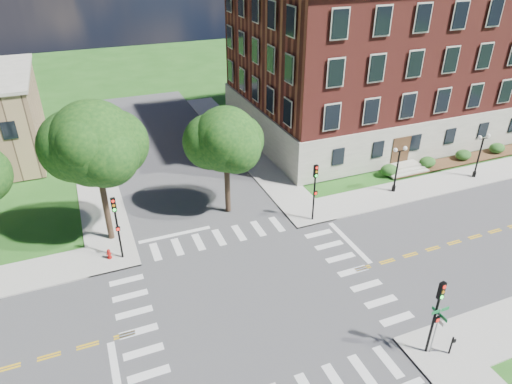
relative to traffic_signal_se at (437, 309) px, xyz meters
name	(u,v)px	position (x,y,z in m)	size (l,w,h in m)	color
ground	(255,299)	(-7.08, 7.45, -3.19)	(160.00, 160.00, 0.00)	#1E5217
road_ew	(255,299)	(-7.08, 7.45, -3.18)	(90.00, 12.00, 0.01)	#3D3D3F
road_ns	(255,299)	(-7.08, 7.45, -3.18)	(12.00, 90.00, 0.01)	#3D3D3F
sidewalk_ne	(339,161)	(8.30, 22.82, -3.13)	(34.00, 34.00, 0.12)	#9E9B93
sidewalk_nw	(1,224)	(-22.45, 22.82, -3.13)	(34.00, 34.00, 0.12)	#9E9B93
crosswalk_east	(353,271)	(0.12, 7.45, -3.19)	(2.20, 10.20, 0.02)	silver
stop_bar_east	(349,242)	(1.72, 10.45, -3.19)	(0.40, 5.50, 0.00)	silver
main_building	(382,56)	(16.92, 29.44, 5.15)	(30.60, 22.40, 16.50)	#9C9A8A
shrub_row	(462,161)	(19.92, 18.25, -3.19)	(18.00, 2.00, 1.30)	#1A4F1A
tree_c	(94,144)	(-14.60, 17.54, 4.56)	(5.90, 5.90, 10.60)	black
tree_d	(226,140)	(-5.20, 17.95, 3.22)	(5.07, 5.07, 8.85)	black
traffic_signal_se	(437,309)	(0.00, 0.00, 0.00)	(0.35, 0.40, 4.80)	black
traffic_signal_ne	(315,186)	(0.58, 14.10, 0.00)	(0.34, 0.39, 4.80)	black
traffic_signal_nw	(116,221)	(-14.16, 14.76, 0.00)	(0.32, 0.35, 4.80)	black
twin_lamp_west	(397,167)	(9.46, 15.53, -0.66)	(1.36, 0.36, 4.23)	black
twin_lamp_east	(480,153)	(18.18, 14.97, -0.66)	(1.36, 0.36, 4.23)	black
street_sign_pole	(437,322)	(0.17, -0.10, -0.88)	(1.10, 1.10, 3.10)	gray
push_button_post	(452,345)	(1.06, -0.60, -2.39)	(0.14, 0.21, 1.20)	black
fire_hydrant	(109,254)	(-15.03, 14.99, -2.72)	(0.35, 0.35, 0.75)	#980F0B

